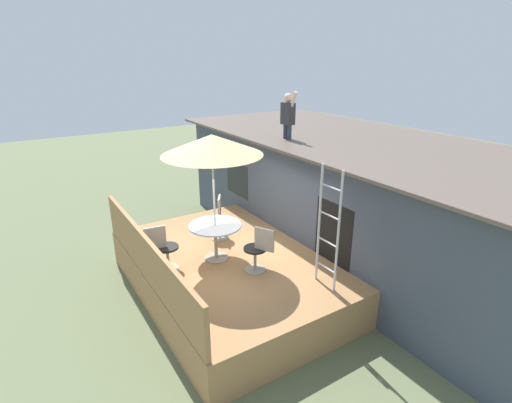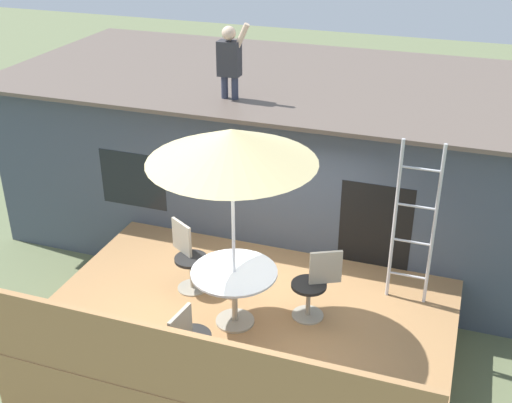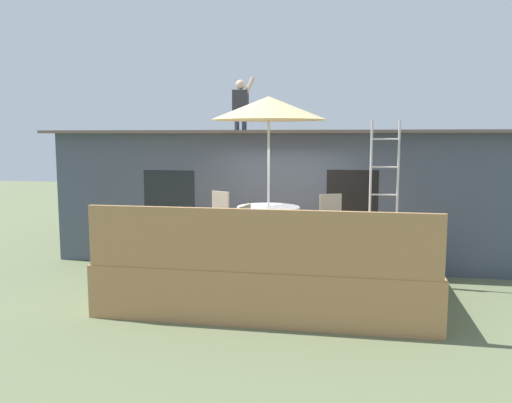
# 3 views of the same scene
# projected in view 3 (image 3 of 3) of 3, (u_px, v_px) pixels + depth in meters

# --- Properties ---
(ground_plane) EXTENTS (40.00, 40.00, 0.00)m
(ground_plane) POSITION_uv_depth(u_px,v_px,m) (275.00, 293.00, 9.12)
(ground_plane) COLOR #66704C
(house) EXTENTS (10.50, 4.50, 2.82)m
(house) POSITION_uv_depth(u_px,v_px,m) (297.00, 191.00, 12.46)
(house) COLOR #424C5B
(house) RESTS_ON ground
(deck) EXTENTS (5.11, 3.51, 0.80)m
(deck) POSITION_uv_depth(u_px,v_px,m) (275.00, 270.00, 9.07)
(deck) COLOR #A87A4C
(deck) RESTS_ON ground
(deck_railing) EXTENTS (5.01, 0.08, 0.90)m
(deck_railing) POSITION_uv_depth(u_px,v_px,m) (257.00, 241.00, 7.30)
(deck_railing) COLOR #A87A4C
(deck_railing) RESTS_ON deck
(patio_table) EXTENTS (1.04, 1.04, 0.74)m
(patio_table) POSITION_uv_depth(u_px,v_px,m) (268.00, 216.00, 8.69)
(patio_table) COLOR #A59E8C
(patio_table) RESTS_ON deck
(patio_umbrella) EXTENTS (1.90, 1.90, 2.54)m
(patio_umbrella) POSITION_uv_depth(u_px,v_px,m) (269.00, 108.00, 8.47)
(patio_umbrella) COLOR silver
(patio_umbrella) RESTS_ON deck
(step_ladder) EXTENTS (0.52, 0.04, 2.20)m
(step_ladder) POSITION_uv_depth(u_px,v_px,m) (384.00, 181.00, 9.46)
(step_ladder) COLOR silver
(step_ladder) RESTS_ON deck
(person_figure) EXTENTS (0.47, 0.20, 1.11)m
(person_figure) POSITION_uv_depth(u_px,v_px,m) (241.00, 101.00, 11.01)
(person_figure) COLOR #33384C
(person_figure) RESTS_ON house
(patio_chair_left) EXTENTS (0.57, 0.45, 0.92)m
(patio_chair_left) POSITION_uv_depth(u_px,v_px,m) (226.00, 218.00, 9.37)
(patio_chair_left) COLOR #A59E8C
(patio_chair_left) RESTS_ON deck
(patio_chair_right) EXTENTS (0.59, 0.44, 0.92)m
(patio_chair_right) POSITION_uv_depth(u_px,v_px,m) (323.00, 221.00, 8.98)
(patio_chair_right) COLOR #A59E8C
(patio_chair_right) RESTS_ON deck
(patio_chair_near) EXTENTS (0.44, 0.62, 0.92)m
(patio_chair_near) POSITION_uv_depth(u_px,v_px,m) (248.00, 235.00, 7.71)
(patio_chair_near) COLOR #A59E8C
(patio_chair_near) RESTS_ON deck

